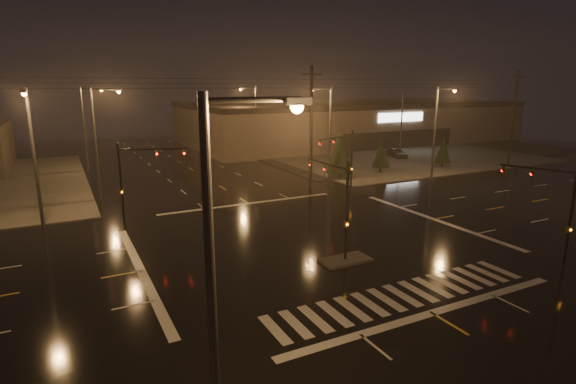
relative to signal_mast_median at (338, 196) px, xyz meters
name	(u,v)px	position (x,y,z in m)	size (l,w,h in m)	color
ground	(311,241)	(0.00, 3.07, -3.75)	(140.00, 140.00, 0.00)	black
sidewalk_ne	(382,153)	(30.00, 33.07, -3.69)	(36.00, 36.00, 0.12)	#423F3B
median_island	(345,260)	(0.00, -0.93, -3.68)	(3.00, 1.60, 0.15)	#423F3B
crosswalk	(402,295)	(0.00, -5.93, -3.75)	(15.00, 2.60, 0.01)	beige
stop_bar_near	(432,313)	(0.00, -7.93, -3.75)	(16.00, 0.50, 0.01)	beige
stop_bar_far	(249,203)	(0.00, 14.07, -3.75)	(16.00, 0.50, 0.01)	beige
parking_lot	(416,152)	(35.00, 31.07, -3.71)	(50.00, 24.00, 0.08)	black
retail_building	(350,120)	(35.00, 49.06, 0.09)	(60.20, 28.30, 7.20)	#6D5C4E
signal_mast_median	(338,196)	(0.00, 0.00, 0.00)	(0.25, 4.59, 6.00)	black
signal_mast_ne	(345,155)	(9.50, 13.21, 0.04)	(4.84, 1.86, 6.00)	black
signal_mast_nw	(135,172)	(-9.50, 13.21, 0.04)	(4.84, 1.86, 6.00)	black
signal_mast_se	(556,202)	(10.23, -6.68, -0.04)	(1.55, 3.87, 6.00)	black
streetlight_0	(223,271)	(-11.18, -11.93, 2.05)	(2.77, 0.32, 10.00)	#38383A
streetlight_1	(99,136)	(-11.18, 21.07, 2.05)	(2.77, 0.32, 10.00)	#38383A
streetlight_2	(86,123)	(-11.18, 37.07, 2.05)	(2.77, 0.32, 10.00)	#38383A
streetlight_3	(328,127)	(11.18, 19.07, 2.05)	(2.77, 0.32, 10.00)	#38383A
streetlight_4	(254,116)	(11.18, 39.07, 2.05)	(2.77, 0.32, 10.00)	#38383A
streetlight_5	(33,149)	(-16.00, 14.26, 2.05)	(0.32, 2.77, 10.00)	#38383A
streetlight_6	(437,127)	(22.00, 14.26, 2.05)	(0.32, 2.77, 10.00)	#38383A
utility_pole_1	(311,127)	(8.00, 17.07, 2.38)	(2.20, 0.32, 12.00)	black
utility_pole_2	(514,118)	(38.00, 17.07, 2.38)	(2.20, 0.32, 12.00)	black
conifer_0	(340,152)	(13.21, 19.65, -0.73)	(2.97, 2.97, 5.34)	black
conifer_1	(381,153)	(19.39, 20.18, -1.42)	(2.10, 2.10, 3.98)	black
conifer_2	(443,150)	(28.41, 19.29, -1.53)	(1.95, 1.95, 3.74)	black
car_parked	(396,153)	(28.73, 28.33, -3.04)	(1.68, 4.17, 1.42)	black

